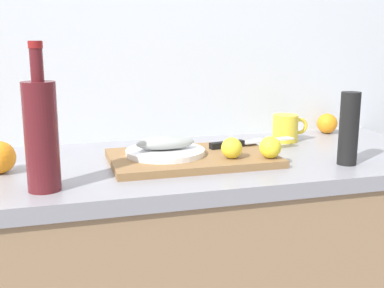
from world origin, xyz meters
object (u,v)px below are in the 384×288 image
at_px(lemon_0, 270,147).
at_px(chef_knife, 242,143).
at_px(white_plate, 165,152).
at_px(coffee_mug_0, 286,128).
at_px(pepper_mill, 349,129).
at_px(wine_bottle, 41,133).
at_px(cutting_board, 192,158).
at_px(fish_fillet, 165,143).

bearing_deg(lemon_0, chef_knife, 95.20).
bearing_deg(chef_knife, white_plate, -179.63).
xyz_separation_m(coffee_mug_0, pepper_mill, (0.02, -0.32, 0.05)).
bearing_deg(lemon_0, wine_bottle, -173.79).
relative_size(cutting_board, fish_fillet, 2.74).
bearing_deg(chef_knife, wine_bottle, -168.48).
distance_m(chef_knife, pepper_mill, 0.31).
height_order(fish_fillet, pepper_mill, pepper_mill).
bearing_deg(pepper_mill, coffee_mug_0, 94.06).
height_order(lemon_0, coffee_mug_0, coffee_mug_0).
relative_size(cutting_board, lemon_0, 7.65).
bearing_deg(wine_bottle, cutting_board, 22.24).
height_order(cutting_board, chef_knife, chef_knife).
relative_size(chef_knife, wine_bottle, 0.88).
distance_m(white_plate, coffee_mug_0, 0.47).
xyz_separation_m(chef_knife, lemon_0, (0.01, -0.16, 0.02)).
distance_m(fish_fillet, chef_knife, 0.25).
xyz_separation_m(fish_fillet, lemon_0, (0.26, -0.12, -0.00)).
xyz_separation_m(cutting_board, coffee_mug_0, (0.38, 0.17, 0.04)).
height_order(white_plate, chef_knife, chef_knife).
height_order(lemon_0, wine_bottle, wine_bottle).
bearing_deg(white_plate, wine_bottle, -150.65).
relative_size(chef_knife, pepper_mill, 1.47).
relative_size(fish_fillet, wine_bottle, 0.50).
relative_size(white_plate, chef_knife, 0.76).
relative_size(white_plate, fish_fillet, 1.33).
xyz_separation_m(cutting_board, chef_knife, (0.18, 0.07, 0.02)).
height_order(coffee_mug_0, pepper_mill, pepper_mill).
relative_size(fish_fillet, coffee_mug_0, 1.33).
bearing_deg(white_plate, chef_knife, 10.54).
xyz_separation_m(fish_fillet, coffee_mug_0, (0.45, 0.15, -0.01)).
height_order(fish_fillet, wine_bottle, wine_bottle).
height_order(cutting_board, white_plate, white_plate).
relative_size(lemon_0, wine_bottle, 0.18).
xyz_separation_m(chef_knife, coffee_mug_0, (0.20, 0.11, 0.02)).
xyz_separation_m(wine_bottle, pepper_mill, (0.79, 0.02, -0.03)).
distance_m(white_plate, fish_fillet, 0.03).
relative_size(cutting_board, chef_knife, 1.56).
relative_size(cutting_board, wine_bottle, 1.37).
distance_m(cutting_board, coffee_mug_0, 0.41).
bearing_deg(coffee_mug_0, pepper_mill, -85.94).
height_order(cutting_board, coffee_mug_0, coffee_mug_0).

